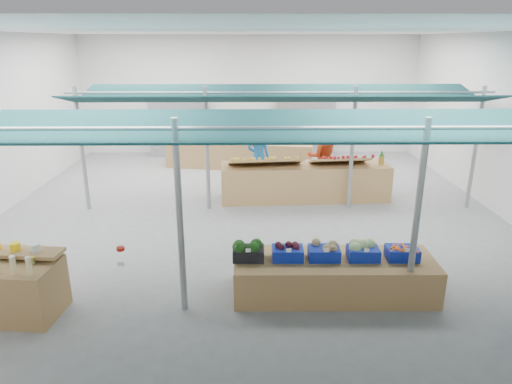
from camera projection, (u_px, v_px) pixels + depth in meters
floor at (249, 215)px, 10.98m from camera, size 13.00×13.00×0.00m
hall at (248, 97)px, 11.50m from camera, size 13.00×13.00×13.00m
pole_grid at (287, 160)px, 8.75m from camera, size 10.00×4.60×3.00m
awnings at (288, 110)px, 8.45m from camera, size 9.50×7.08×0.30m
back_shelving_left at (179, 128)px, 16.32m from camera, size 2.00×0.50×2.00m
back_shelving_right at (305, 128)px, 16.37m from camera, size 2.00×0.50×2.00m
veg_counter at (334, 276)px, 7.50m from camera, size 3.26×1.11×0.63m
fruit_counter at (305, 182)px, 11.99m from camera, size 4.41×1.26×0.93m
far_counter at (240, 154)px, 15.00m from camera, size 4.85×1.71×0.86m
vendor_left at (258, 157)px, 12.89m from camera, size 0.66×0.45×1.74m
vendor_right at (322, 156)px, 12.91m from camera, size 0.88×0.70×1.74m
crate_broccoli at (249, 250)px, 7.34m from camera, size 0.51×0.41×0.35m
crate_beets at (288, 251)px, 7.35m from camera, size 0.51×0.41×0.29m
crate_celeriac at (324, 251)px, 7.35m from camera, size 0.51×0.41×0.31m
crate_cabbage at (363, 250)px, 7.35m from camera, size 0.51×0.41×0.35m
crate_carrots at (402, 253)px, 7.36m from camera, size 0.51×0.41×0.29m
sparrow at (239, 248)px, 7.21m from camera, size 0.12×0.09×0.11m
pole_ribbon at (121, 250)px, 6.68m from camera, size 0.12×0.12×0.28m
apple_heap_yellow at (266, 160)px, 11.63m from camera, size 1.96×0.89×0.27m
apple_heap_red at (340, 159)px, 11.74m from camera, size 1.56×0.85×0.27m
pineapple at (382, 158)px, 11.80m from camera, size 0.14×0.14×0.39m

